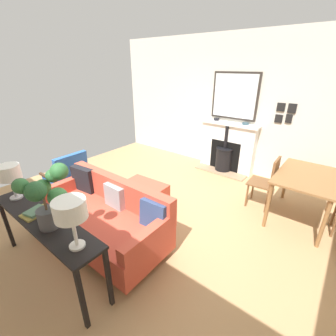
{
  "coord_description": "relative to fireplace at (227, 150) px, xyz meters",
  "views": [
    {
      "loc": [
        2.28,
        2.24,
        2.22
      ],
      "look_at": [
        -0.52,
        0.02,
        0.63
      ],
      "focal_mm": 24.69,
      "sensor_mm": 36.0,
      "label": 1
    }
  ],
  "objects": [
    {
      "name": "mantel_bowl_near",
      "position": [
        -0.02,
        -0.33,
        0.64
      ],
      "size": [
        0.12,
        0.12,
        0.05
      ],
      "color": "black",
      "rests_on": "fireplace"
    },
    {
      "name": "table_lamp_far_end",
      "position": [
        3.92,
        0.4,
        0.64
      ],
      "size": [
        0.27,
        0.27,
        0.47
      ],
      "color": "white",
      "rests_on": "console_table"
    },
    {
      "name": "photo_gallery_row",
      "position": [
        -0.13,
        1.02,
        0.92
      ],
      "size": [
        0.02,
        0.34,
        0.38
      ],
      "color": "black"
    },
    {
      "name": "mantel_bowl_far",
      "position": [
        -0.02,
        0.34,
        0.64
      ],
      "size": [
        0.14,
        0.14,
        0.04
      ],
      "color": "#334C56",
      "rests_on": "fireplace"
    },
    {
      "name": "dining_chair_near_fireplace",
      "position": [
        1.03,
        1.21,
        0.04
      ],
      "size": [
        0.42,
        0.42,
        0.9
      ],
      "color": "brown",
      "rests_on": "ground"
    },
    {
      "name": "console_table",
      "position": [
        3.92,
        -0.26,
        0.18
      ],
      "size": [
        0.35,
        1.75,
        0.75
      ],
      "color": "black",
      "rests_on": "ground"
    },
    {
      "name": "book_stack",
      "position": [
        3.92,
        -0.4,
        0.29
      ],
      "size": [
        0.29,
        0.22,
        0.05
      ],
      "color": "olive",
      "rests_on": "console_table"
    },
    {
      "name": "dining_table",
      "position": [
        1.04,
        1.74,
        0.18
      ],
      "size": [
        1.15,
        0.79,
        0.76
      ],
      "color": "olive",
      "rests_on": "ground"
    },
    {
      "name": "potted_plant",
      "position": [
        3.92,
        -0.04,
        0.64
      ],
      "size": [
        0.48,
        0.5,
        0.64
      ],
      "color": "#4C4C51",
      "rests_on": "console_table"
    },
    {
      "name": "ground_plane",
      "position": [
        2.38,
        -0.22,
        -0.49
      ],
      "size": [
        5.18,
        5.73,
        0.01
      ],
      "primitive_type": "cube",
      "color": "tan"
    },
    {
      "name": "fireplace",
      "position": [
        0.0,
        0.0,
        0.0
      ],
      "size": [
        0.53,
        1.29,
        1.1
      ],
      "color": "#9E7A5B",
      "rests_on": "ground"
    },
    {
      "name": "armchair_accent",
      "position": [
        2.84,
        -1.73,
        -0.03
      ],
      "size": [
        0.7,
        0.61,
        0.83
      ],
      "color": "#4C3321",
      "rests_on": "ground"
    },
    {
      "name": "sofa",
      "position": [
        3.19,
        -0.26,
        -0.13
      ],
      "size": [
        0.88,
        1.9,
        0.82
      ],
      "color": "#B2B2B7",
      "rests_on": "ground"
    },
    {
      "name": "mirror_over_mantel",
      "position": [
        -0.12,
        -0.0,
        1.15
      ],
      "size": [
        0.04,
        0.99,
        0.95
      ],
      "color": "#2D2823"
    },
    {
      "name": "table_lamp_near_end",
      "position": [
        3.92,
        -0.92,
        0.59
      ],
      "size": [
        0.25,
        0.25,
        0.43
      ],
      "color": "#B2B2B7",
      "rests_on": "console_table"
    },
    {
      "name": "ottoman",
      "position": [
        2.35,
        -0.38,
        -0.23
      ],
      "size": [
        0.66,
        0.76,
        0.42
      ],
      "color": "#B2B2B7",
      "rests_on": "ground"
    },
    {
      "name": "wall_left",
      "position": [
        -0.2,
        -0.22,
        0.94
      ],
      "size": [
        0.12,
        5.73,
        2.84
      ],
      "primitive_type": "cube",
      "color": "beige",
      "rests_on": "ground"
    }
  ]
}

